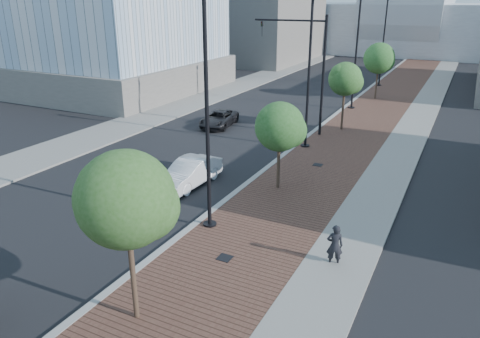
% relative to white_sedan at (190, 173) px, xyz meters
% --- Properties ---
extents(sidewalk, '(7.00, 140.00, 0.12)m').
position_rel_white_sedan_xyz_m(sidewalk, '(6.12, 26.51, -0.62)').
color(sidewalk, '#4C2D23').
rests_on(sidewalk, ground).
extents(concrete_strip, '(2.40, 140.00, 0.13)m').
position_rel_white_sedan_xyz_m(concrete_strip, '(8.82, 26.51, -0.62)').
color(concrete_strip, slate).
rests_on(concrete_strip, ground).
extents(curb, '(0.30, 140.00, 0.14)m').
position_rel_white_sedan_xyz_m(curb, '(2.62, 26.51, -0.61)').
color(curb, gray).
rests_on(curb, ground).
extents(west_sidewalk, '(4.00, 140.00, 0.12)m').
position_rel_white_sedan_xyz_m(west_sidewalk, '(-10.38, 26.51, -0.62)').
color(west_sidewalk, slate).
rests_on(west_sidewalk, ground).
extents(white_sedan, '(1.63, 4.20, 1.36)m').
position_rel_white_sedan_xyz_m(white_sedan, '(0.00, 0.00, 0.00)').
color(white_sedan, silver).
rests_on(white_sedan, ground).
extents(dark_car_mid, '(2.42, 4.34, 1.15)m').
position_rel_white_sedan_xyz_m(dark_car_mid, '(-4.24, 10.59, -0.11)').
color(dark_car_mid, black).
rests_on(dark_car_mid, ground).
extents(dark_car_far, '(3.41, 4.83, 1.30)m').
position_rel_white_sedan_xyz_m(dark_car_far, '(-0.24, 32.33, -0.03)').
color(dark_car_far, black).
rests_on(dark_car_far, ground).
extents(pedestrian, '(0.68, 0.57, 1.60)m').
position_rel_white_sedan_xyz_m(pedestrian, '(8.63, -3.97, 0.12)').
color(pedestrian, black).
rests_on(pedestrian, ground).
extents(streetlight_1, '(1.44, 0.56, 9.21)m').
position_rel_white_sedan_xyz_m(streetlight_1, '(3.11, -3.49, 3.66)').
color(streetlight_1, black).
rests_on(streetlight_1, ground).
extents(streetlight_2, '(1.72, 0.56, 9.28)m').
position_rel_white_sedan_xyz_m(streetlight_2, '(3.22, 8.51, 4.14)').
color(streetlight_2, black).
rests_on(streetlight_2, ground).
extents(streetlight_3, '(1.44, 0.56, 9.21)m').
position_rel_white_sedan_xyz_m(streetlight_3, '(3.11, 20.51, 3.66)').
color(streetlight_3, black).
rests_on(streetlight_3, ground).
extents(streetlight_4, '(1.72, 0.56, 9.28)m').
position_rel_white_sedan_xyz_m(streetlight_4, '(3.22, 32.51, 4.14)').
color(streetlight_4, black).
rests_on(streetlight_4, ground).
extents(traffic_mast, '(5.09, 0.20, 8.00)m').
position_rel_white_sedan_xyz_m(traffic_mast, '(2.32, 11.51, 4.30)').
color(traffic_mast, black).
rests_on(traffic_mast, ground).
extents(tree_0, '(2.73, 2.73, 5.30)m').
position_rel_white_sedan_xyz_m(tree_0, '(4.27, -9.47, 3.24)').
color(tree_0, '#382619').
rests_on(tree_0, ground).
extents(tree_1, '(2.43, 2.39, 4.44)m').
position_rel_white_sedan_xyz_m(tree_1, '(4.27, 1.53, 2.55)').
color(tree_1, '#382619').
rests_on(tree_1, ground).
extents(tree_2, '(2.38, 2.33, 4.88)m').
position_rel_white_sedan_xyz_m(tree_2, '(4.27, 13.53, 3.02)').
color(tree_2, '#382619').
rests_on(tree_2, ground).
extents(tree_3, '(2.81, 2.81, 5.21)m').
position_rel_white_sedan_xyz_m(tree_3, '(4.27, 25.53, 3.11)').
color(tree_3, '#382619').
rests_on(tree_3, ground).
extents(tower_podium, '(19.00, 19.00, 3.00)m').
position_rel_white_sedan_xyz_m(tower_podium, '(-21.38, 18.51, 0.82)').
color(tower_podium, '#645F5A').
rests_on(tower_podium, ground).
extents(convention_center, '(50.00, 30.00, 50.00)m').
position_rel_white_sedan_xyz_m(convention_center, '(0.62, 71.51, 5.32)').
color(convention_center, '#A1A6AB').
rests_on(convention_center, ground).
extents(commercial_block_nw, '(14.00, 20.00, 10.00)m').
position_rel_white_sedan_xyz_m(commercial_block_nw, '(-17.38, 46.51, 4.32)').
color(commercial_block_nw, slate).
rests_on(commercial_block_nw, ground).
extents(utility_cover_1, '(0.50, 0.50, 0.02)m').
position_rel_white_sedan_xyz_m(utility_cover_1, '(5.02, -5.49, -0.55)').
color(utility_cover_1, black).
rests_on(utility_cover_1, sidewalk).
extents(utility_cover_2, '(0.50, 0.50, 0.02)m').
position_rel_white_sedan_xyz_m(utility_cover_2, '(5.02, 5.51, -0.55)').
color(utility_cover_2, black).
rests_on(utility_cover_2, sidewalk).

